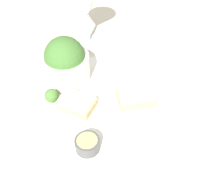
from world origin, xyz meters
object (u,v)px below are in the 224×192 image
(salad_bowl, at_px, (66,62))
(cheese_toast_near, at_px, (137,96))
(wine_glass, at_px, (86,3))
(cheese_toast_far, at_px, (77,103))
(sauce_ramekin, at_px, (87,144))

(salad_bowl, xyz_separation_m, cheese_toast_near, (0.15, -0.08, -0.04))
(cheese_toast_near, distance_m, wine_glass, 0.28)
(cheese_toast_near, height_order, cheese_toast_far, same)
(sauce_ramekin, bearing_deg, wine_glass, 90.26)
(salad_bowl, xyz_separation_m, wine_glass, (0.05, 0.17, 0.05))
(salad_bowl, relative_size, sauce_ramekin, 2.36)
(salad_bowl, distance_m, cheese_toast_far, 0.10)
(salad_bowl, relative_size, cheese_toast_near, 1.24)
(sauce_ramekin, xyz_separation_m, cheese_toast_near, (0.10, 0.12, -0.00))
(salad_bowl, bearing_deg, wine_glass, 74.34)
(cheese_toast_far, distance_m, wine_glass, 0.27)
(wine_glass, bearing_deg, cheese_toast_far, -94.87)
(wine_glass, bearing_deg, sauce_ramekin, -89.74)
(salad_bowl, xyz_separation_m, cheese_toast_far, (0.02, -0.09, -0.04))
(cheese_toast_far, xyz_separation_m, wine_glass, (0.02, 0.26, 0.09))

